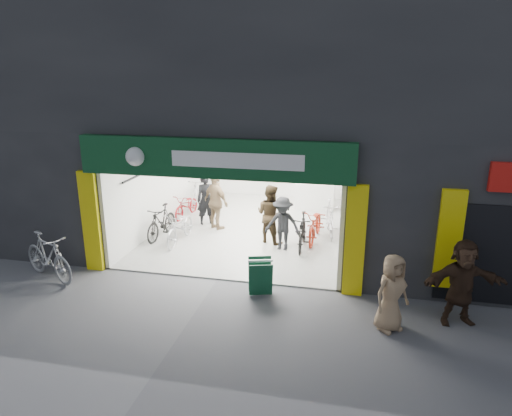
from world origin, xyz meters
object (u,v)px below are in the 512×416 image
(bike_left_front, at_px, (180,227))
(parked_bike, at_px, (48,256))
(sandwich_board, at_px, (260,276))
(pedestrian_near, at_px, (392,293))
(bike_right_front, at_px, (302,232))

(bike_left_front, relative_size, parked_bike, 0.96)
(bike_left_front, xyz_separation_m, sandwich_board, (2.99, -2.74, -0.04))
(pedestrian_near, xyz_separation_m, sandwich_board, (-2.80, 0.91, -0.34))
(bike_left_front, height_order, bike_right_front, bike_right_front)
(parked_bike, height_order, sandwich_board, parked_bike)
(parked_bike, distance_m, sandwich_board, 5.25)
(bike_right_front, bearing_deg, sandwich_board, -102.34)
(sandwich_board, bearing_deg, parked_bike, 167.57)
(bike_left_front, relative_size, pedestrian_near, 1.19)
(pedestrian_near, bearing_deg, sandwich_board, 122.07)
(bike_left_front, height_order, pedestrian_near, pedestrian_near)
(parked_bike, height_order, pedestrian_near, pedestrian_near)
(pedestrian_near, height_order, sandwich_board, pedestrian_near)
(bike_right_front, distance_m, parked_bike, 6.71)
(bike_left_front, xyz_separation_m, bike_right_front, (3.60, 0.27, 0.02))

